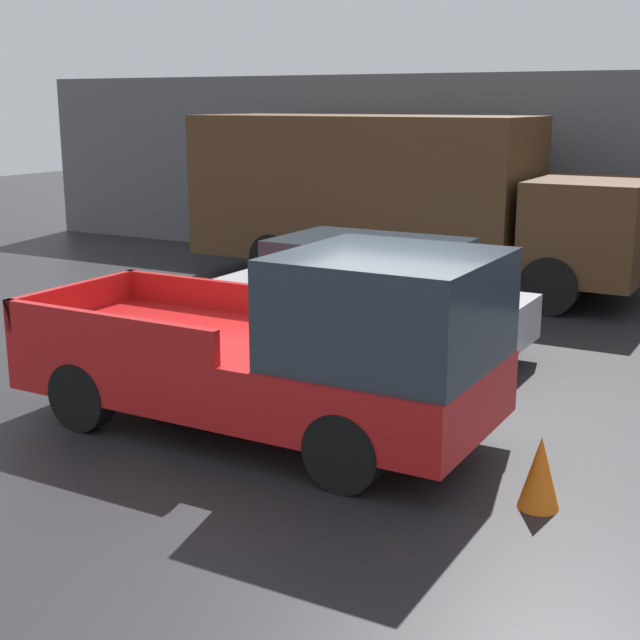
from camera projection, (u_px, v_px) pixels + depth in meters
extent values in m
plane|color=#232326|center=(389.00, 421.00, 9.85)|extent=(60.00, 60.00, 0.00)
cube|color=#56565B|center=(594.00, 178.00, 17.21)|extent=(28.00, 0.15, 4.00)
cube|color=red|center=(253.00, 369.00, 9.47)|extent=(5.12, 2.06, 0.65)
cube|color=#28333D|center=(390.00, 308.00, 8.51)|extent=(1.94, 1.94, 1.06)
cube|color=red|center=(218.00, 295.00, 10.72)|extent=(2.81, 0.10, 0.36)
cube|color=red|center=(104.00, 331.00, 9.06)|extent=(2.81, 0.10, 0.36)
cube|color=red|center=(76.00, 299.00, 10.54)|extent=(0.10, 2.06, 0.36)
cylinder|color=black|center=(424.00, 394.00, 9.55)|extent=(0.75, 0.26, 0.75)
cylinder|color=black|center=(344.00, 451.00, 8.01)|extent=(0.75, 0.26, 0.75)
cylinder|color=black|center=(188.00, 354.00, 11.06)|extent=(0.75, 0.26, 0.75)
cylinder|color=black|center=(82.00, 395.00, 9.52)|extent=(0.75, 0.26, 0.75)
cube|color=#B7BABF|center=(360.00, 311.00, 12.36)|extent=(4.53, 1.97, 0.61)
cube|color=#28333D|center=(370.00, 265.00, 12.14)|extent=(2.49, 1.73, 0.72)
cylinder|color=black|center=(478.00, 327.00, 12.50)|extent=(0.69, 0.22, 0.69)
cylinder|color=black|center=(429.00, 358.00, 11.01)|extent=(0.69, 0.22, 0.69)
cylinder|color=black|center=(305.00, 306.00, 13.84)|extent=(0.69, 0.22, 0.69)
cylinder|color=black|center=(241.00, 330.00, 12.34)|extent=(0.69, 0.22, 0.69)
cube|color=#472D19|center=(590.00, 229.00, 15.23)|extent=(1.88, 2.44, 1.69)
cube|color=#472D19|center=(363.00, 187.00, 17.18)|extent=(6.50, 2.57, 2.72)
cylinder|color=black|center=(583.00, 264.00, 16.56)|extent=(0.97, 0.30, 0.97)
cylinder|color=black|center=(549.00, 286.00, 14.61)|extent=(0.97, 0.30, 0.97)
cylinder|color=black|center=(331.00, 243.00, 19.10)|extent=(0.97, 0.30, 0.97)
cylinder|color=black|center=(274.00, 259.00, 17.16)|extent=(0.97, 0.30, 0.97)
cone|color=orange|center=(540.00, 472.00, 7.67)|extent=(0.36, 0.36, 0.66)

